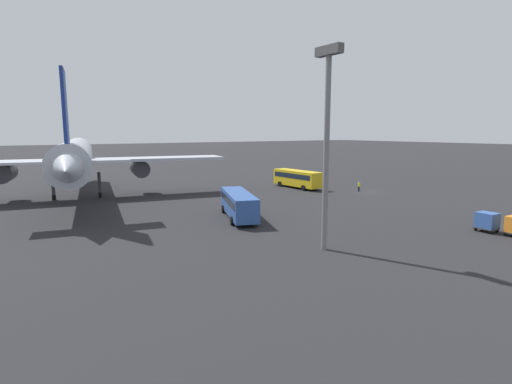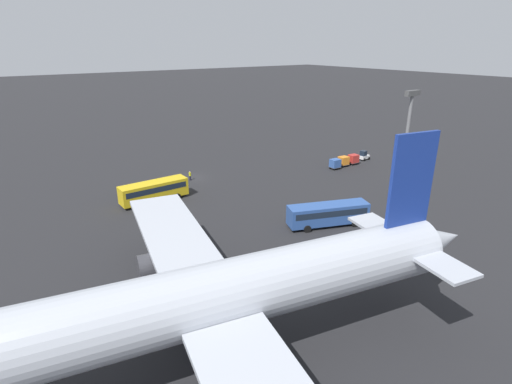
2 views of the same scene
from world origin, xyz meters
TOP-DOWN VIEW (x-y plane):
  - ground_plane at (0.00, 0.00)m, footprint 600.00×600.00m
  - airplane at (21.82, 43.35)m, footprint 53.68×46.63m
  - shuttle_bus_near at (10.60, 7.13)m, footprint 10.96×3.37m
  - shuttle_bus_far at (-5.81, 29.81)m, footprint 11.65×6.60m
  - worker_person at (1.16, 0.84)m, footprint 0.38×0.38m
  - cargo_cart_blue at (-26.07, 11.47)m, footprint 2.10×1.81m
  - light_pole at (-21.24, 30.18)m, footprint 2.80×0.70m

SIDE VIEW (x-z plane):
  - ground_plane at x=0.00m, z-range 0.00..0.00m
  - worker_person at x=1.16m, z-range 0.00..1.74m
  - cargo_cart_blue at x=-26.07m, z-range 0.16..2.22m
  - shuttle_bus_far at x=-5.81m, z-range 0.32..3.46m
  - shuttle_bus_near at x=10.60m, z-range 0.32..3.59m
  - airplane at x=21.82m, z-range -2.15..15.18m
  - light_pole at x=-21.24m, z-range 1.99..19.61m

